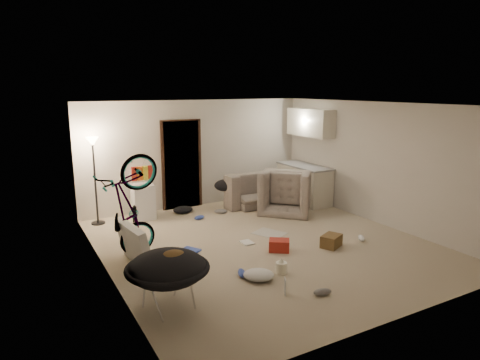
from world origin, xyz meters
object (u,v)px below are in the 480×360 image
sofa (261,190)px  mini_fridge (143,202)px  tv_box (134,244)px  saucer_chair (168,275)px  floor_lamp (94,162)px  kitchen_counter (304,184)px  drink_case_b (279,245)px  drink_case_a (331,241)px  armchair (288,195)px  bicycle (129,232)px  juicer (281,267)px

sofa → mini_fridge: bearing=-2.5°
mini_fridge → tv_box: mini_fridge is taller
mini_fridge → saucer_chair: bearing=-98.6°
floor_lamp → kitchen_counter: (4.83, -0.65, -0.87)m
sofa → saucer_chair: saucer_chair is taller
saucer_chair → tv_box: size_ratio=1.04×
drink_case_b → mini_fridge: bearing=152.0°
mini_fridge → saucer_chair: size_ratio=0.70×
floor_lamp → kitchen_counter: floor_lamp is taller
kitchen_counter → floor_lamp: bearing=172.3°
floor_lamp → drink_case_a: bearing=-45.0°
sofa → armchair: 0.91m
bicycle → tv_box: (0.00, -0.26, -0.13)m
bicycle → mini_fridge: bicycle is taller
bicycle → kitchen_counter: bearing=-78.0°
kitchen_counter → mini_fridge: bearing=171.9°
bicycle → drink_case_b: size_ratio=5.17×
drink_case_a → juicer: bearing=173.6°
drink_case_a → armchair: bearing=48.3°
sofa → juicer: sofa is taller
armchair → drink_case_b: bearing=96.4°
bicycle → saucer_chair: size_ratio=1.67×
drink_case_a → sofa: bearing=56.1°
mini_fridge → drink_case_a: size_ratio=1.98×
sofa → juicer: (-1.88, -3.65, -0.20)m
kitchen_counter → armchair: (-0.79, -0.44, -0.08)m
drink_case_a → floor_lamp: bearing=109.6°
armchair → mini_fridge: size_ratio=1.48×
drink_case_a → saucer_chair: bearing=166.1°
saucer_chair → juicer: 1.91m
sofa → drink_case_a: bearing=80.9°
floor_lamp → saucer_chair: 4.13m
kitchen_counter → armchair: 0.91m
sofa → tv_box: bearing=30.5°
bicycle → mini_fridge: (0.85, 2.10, -0.10)m
sofa → drink_case_a: size_ratio=5.44×
floor_lamp → bicycle: bearing=-87.4°
sofa → bicycle: (-3.75, -2.00, 0.17)m
saucer_chair → drink_case_b: saucer_chair is taller
bicycle → tv_box: bicycle is taller
floor_lamp → armchair: (4.04, -1.09, -0.95)m
armchair → saucer_chair: saucer_chair is taller
sofa → saucer_chair: (-3.75, -3.83, 0.15)m
kitchen_counter → drink_case_a: (-1.46, -2.72, -0.33)m
juicer → sofa: bearing=62.8°
armchair → drink_case_a: bearing=118.6°
drink_case_b → bicycle: bearing=-165.4°
saucer_chair → drink_case_a: saucer_chair is taller
saucer_chair → drink_case_a: 3.36m
bicycle → tv_box: bearing=173.9°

